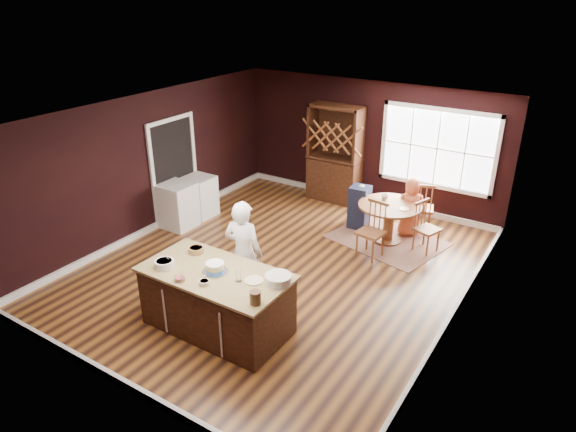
% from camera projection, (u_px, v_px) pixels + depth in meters
% --- Properties ---
extents(room_shell, '(7.00, 7.00, 7.00)m').
position_uv_depth(room_shell, '(280.00, 196.00, 8.40)').
color(room_shell, brown).
rests_on(room_shell, ground).
extents(window, '(2.36, 0.10, 1.66)m').
position_uv_depth(window, '(437.00, 148.00, 10.26)').
color(window, white).
rests_on(window, room_shell).
extents(doorway, '(0.08, 1.26, 2.13)m').
position_uv_depth(doorway, '(174.00, 171.00, 10.45)').
color(doorway, white).
rests_on(doorway, room_shell).
extents(kitchen_island, '(2.10, 1.10, 0.92)m').
position_uv_depth(kitchen_island, '(217.00, 301.00, 7.22)').
color(kitchen_island, black).
rests_on(kitchen_island, ground).
extents(dining_table, '(1.19, 1.19, 0.75)m').
position_uv_depth(dining_table, '(389.00, 215.00, 9.67)').
color(dining_table, brown).
rests_on(dining_table, ground).
extents(baker, '(0.67, 0.50, 1.68)m').
position_uv_depth(baker, '(244.00, 253.00, 7.67)').
color(baker, white).
rests_on(baker, ground).
extents(layer_cake, '(0.36, 0.36, 0.15)m').
position_uv_depth(layer_cake, '(215.00, 267.00, 6.99)').
color(layer_cake, white).
rests_on(layer_cake, kitchen_island).
extents(bowl_blue, '(0.27, 0.27, 0.10)m').
position_uv_depth(bowl_blue, '(164.00, 264.00, 7.12)').
color(bowl_blue, white).
rests_on(bowl_blue, kitchen_island).
extents(bowl_yellow, '(0.23, 0.23, 0.08)m').
position_uv_depth(bowl_yellow, '(196.00, 250.00, 7.51)').
color(bowl_yellow, olive).
rests_on(bowl_yellow, kitchen_island).
extents(bowl_pink, '(0.15, 0.15, 0.05)m').
position_uv_depth(bowl_pink, '(180.00, 279.00, 6.81)').
color(bowl_pink, white).
rests_on(bowl_pink, kitchen_island).
extents(bowl_olive, '(0.14, 0.14, 0.05)m').
position_uv_depth(bowl_olive, '(204.00, 282.00, 6.73)').
color(bowl_olive, beige).
rests_on(bowl_olive, kitchen_island).
extents(drinking_glass, '(0.08, 0.08, 0.17)m').
position_uv_depth(drinking_glass, '(238.00, 276.00, 6.77)').
color(drinking_glass, silver).
rests_on(drinking_glass, kitchen_island).
extents(dinner_plate, '(0.26, 0.26, 0.02)m').
position_uv_depth(dinner_plate, '(254.00, 280.00, 6.81)').
color(dinner_plate, '#F6EEAC').
rests_on(dinner_plate, kitchen_island).
extents(white_tub, '(0.35, 0.35, 0.12)m').
position_uv_depth(white_tub, '(278.00, 279.00, 6.74)').
color(white_tub, white).
rests_on(white_tub, kitchen_island).
extents(stoneware_crock, '(0.14, 0.14, 0.17)m').
position_uv_depth(stoneware_crock, '(255.00, 298.00, 6.30)').
color(stoneware_crock, '#473021').
rests_on(stoneware_crock, kitchen_island).
extents(toy_figurine, '(0.04, 0.04, 0.07)m').
position_uv_depth(toy_figurine, '(251.00, 292.00, 6.50)').
color(toy_figurine, yellow).
rests_on(toy_figurine, kitchen_island).
extents(rug, '(2.28, 1.94, 0.01)m').
position_uv_depth(rug, '(387.00, 240.00, 9.89)').
color(rug, brown).
rests_on(rug, ground).
extents(chair_east, '(0.50, 0.51, 0.97)m').
position_uv_depth(chair_east, '(427.00, 227.00, 9.31)').
color(chair_east, brown).
rests_on(chair_east, ground).
extents(chair_south, '(0.50, 0.48, 1.05)m').
position_uv_depth(chair_south, '(371.00, 230.00, 9.10)').
color(chair_south, brown).
rests_on(chair_south, ground).
extents(chair_north, '(0.56, 0.54, 1.06)m').
position_uv_depth(chair_north, '(422.00, 206.00, 10.06)').
color(chair_north, brown).
rests_on(chair_north, ground).
extents(seated_woman, '(0.68, 0.58, 1.18)m').
position_uv_depth(seated_woman, '(411.00, 207.00, 9.89)').
color(seated_woman, '#D86941').
rests_on(seated_woman, ground).
extents(high_chair, '(0.39, 0.39, 0.91)m').
position_uv_depth(high_chair, '(359.00, 206.00, 10.24)').
color(high_chair, black).
rests_on(high_chair, ground).
extents(toddler, '(0.18, 0.14, 0.26)m').
position_uv_depth(toddler, '(362.00, 188.00, 10.19)').
color(toddler, '#8CA5BF').
rests_on(toddler, high_chair).
extents(table_plate, '(0.18, 0.18, 0.01)m').
position_uv_depth(table_plate, '(404.00, 209.00, 9.38)').
color(table_plate, beige).
rests_on(table_plate, dining_table).
extents(table_cup, '(0.13, 0.13, 0.10)m').
position_uv_depth(table_cup, '(385.00, 197.00, 9.78)').
color(table_cup, silver).
rests_on(table_cup, dining_table).
extents(hutch, '(1.18, 0.49, 2.16)m').
position_uv_depth(hutch, '(335.00, 154.00, 11.31)').
color(hutch, '#412510').
rests_on(hutch, ground).
extents(washer, '(0.63, 0.61, 0.91)m').
position_uv_depth(washer, '(178.00, 206.00, 10.28)').
color(washer, silver).
rests_on(washer, ground).
extents(dryer, '(0.59, 0.57, 0.86)m').
position_uv_depth(dryer, '(199.00, 196.00, 10.78)').
color(dryer, white).
rests_on(dryer, ground).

